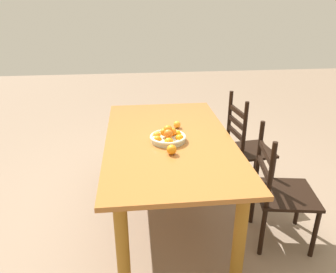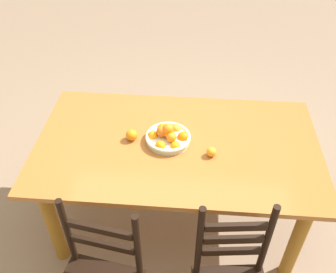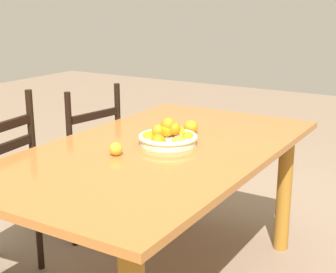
{
  "view_description": "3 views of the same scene",
  "coord_description": "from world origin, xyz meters",
  "px_view_note": "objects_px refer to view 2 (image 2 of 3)",
  "views": [
    {
      "loc": [
        2.4,
        -0.27,
        1.84
      ],
      "look_at": [
        0.06,
        -0.01,
        0.82
      ],
      "focal_mm": 34.64,
      "sensor_mm": 36.0,
      "label": 1
    },
    {
      "loc": [
        -0.08,
        1.74,
        2.36
      ],
      "look_at": [
        0.06,
        -0.01,
        0.82
      ],
      "focal_mm": 39.57,
      "sensor_mm": 36.0,
      "label": 2
    },
    {
      "loc": [
        -1.92,
        -1.22,
        1.46
      ],
      "look_at": [
        0.06,
        -0.01,
        0.82
      ],
      "focal_mm": 53.2,
      "sensor_mm": 36.0,
      "label": 3
    }
  ],
  "objects_px": {
    "orange_loose_0": "(132,135)",
    "orange_loose_1": "(211,152)",
    "fruit_bowl": "(168,137)",
    "dining_table": "(177,157)"
  },
  "relations": [
    {
      "from": "fruit_bowl",
      "to": "orange_loose_1",
      "type": "xyz_separation_m",
      "value": [
        -0.27,
        0.11,
        -0.01
      ]
    },
    {
      "from": "fruit_bowl",
      "to": "orange_loose_0",
      "type": "distance_m",
      "value": 0.23
    },
    {
      "from": "orange_loose_0",
      "to": "fruit_bowl",
      "type": "bearing_deg",
      "value": -179.86
    },
    {
      "from": "dining_table",
      "to": "orange_loose_0",
      "type": "relative_size",
      "value": 24.7
    },
    {
      "from": "dining_table",
      "to": "orange_loose_0",
      "type": "xyz_separation_m",
      "value": [
        0.29,
        -0.01,
        0.16
      ]
    },
    {
      "from": "orange_loose_0",
      "to": "orange_loose_1",
      "type": "relative_size",
      "value": 1.2
    },
    {
      "from": "fruit_bowl",
      "to": "orange_loose_0",
      "type": "bearing_deg",
      "value": 0.14
    },
    {
      "from": "orange_loose_0",
      "to": "orange_loose_1",
      "type": "xyz_separation_m",
      "value": [
        -0.51,
        0.11,
        -0.01
      ]
    },
    {
      "from": "orange_loose_1",
      "to": "fruit_bowl",
      "type": "bearing_deg",
      "value": -21.77
    },
    {
      "from": "orange_loose_0",
      "to": "dining_table",
      "type": "bearing_deg",
      "value": 177.51
    }
  ]
}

